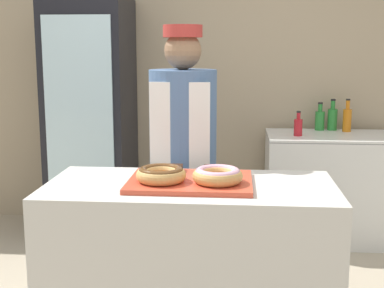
{
  "coord_description": "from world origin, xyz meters",
  "views": [
    {
      "loc": [
        0.22,
        -2.51,
        1.54
      ],
      "look_at": [
        0.0,
        0.1,
        1.06
      ],
      "focal_mm": 50.0,
      "sensor_mm": 36.0,
      "label": 1
    }
  ],
  "objects_px": {
    "serving_tray": "(190,182)",
    "bottle_green": "(332,118)",
    "donut_chocolate_glaze": "(161,174)",
    "baker_person": "(183,160)",
    "chest_freezer": "(334,187)",
    "bottle_green_b": "(320,120)",
    "brownie_back_left": "(174,168)",
    "bottle_orange": "(347,119)",
    "donut_light_glaze": "(218,175)",
    "brownie_back_right": "(212,169)",
    "bottle_red": "(298,126)",
    "beverage_fridge": "(92,119)"
  },
  "relations": [
    {
      "from": "brownie_back_left",
      "to": "brownie_back_right",
      "type": "relative_size",
      "value": 1.0
    },
    {
      "from": "brownie_back_left",
      "to": "baker_person",
      "type": "distance_m",
      "value": 0.45
    },
    {
      "from": "donut_light_glaze",
      "to": "bottle_orange",
      "type": "bearing_deg",
      "value": 63.28
    },
    {
      "from": "beverage_fridge",
      "to": "chest_freezer",
      "type": "bearing_deg",
      "value": 0.19
    },
    {
      "from": "brownie_back_left",
      "to": "bottle_orange",
      "type": "relative_size",
      "value": 0.31
    },
    {
      "from": "brownie_back_left",
      "to": "bottle_red",
      "type": "xyz_separation_m",
      "value": [
        0.8,
        1.49,
        0.01
      ]
    },
    {
      "from": "donut_light_glaze",
      "to": "bottle_green_b",
      "type": "distance_m",
      "value": 2.16
    },
    {
      "from": "donut_light_glaze",
      "to": "bottle_green_b",
      "type": "bearing_deg",
      "value": 68.98
    },
    {
      "from": "brownie_back_right",
      "to": "beverage_fridge",
      "type": "bearing_deg",
      "value": 124.06
    },
    {
      "from": "beverage_fridge",
      "to": "bottle_red",
      "type": "bearing_deg",
      "value": -2.5
    },
    {
      "from": "donut_chocolate_glaze",
      "to": "bottle_green_b",
      "type": "distance_m",
      "value": 2.27
    },
    {
      "from": "bottle_orange",
      "to": "bottle_green",
      "type": "distance_m",
      "value": 0.13
    },
    {
      "from": "donut_light_glaze",
      "to": "brownie_back_right",
      "type": "height_order",
      "value": "donut_light_glaze"
    },
    {
      "from": "donut_light_glaze",
      "to": "bottle_orange",
      "type": "height_order",
      "value": "bottle_orange"
    },
    {
      "from": "serving_tray",
      "to": "donut_chocolate_glaze",
      "type": "relative_size",
      "value": 2.49
    },
    {
      "from": "brownie_back_right",
      "to": "bottle_orange",
      "type": "relative_size",
      "value": 0.31
    },
    {
      "from": "bottle_orange",
      "to": "bottle_green",
      "type": "xyz_separation_m",
      "value": [
        -0.11,
        0.07,
        -0.0
      ]
    },
    {
      "from": "donut_light_glaze",
      "to": "beverage_fridge",
      "type": "bearing_deg",
      "value": 121.51
    },
    {
      "from": "chest_freezer",
      "to": "bottle_green_b",
      "type": "height_order",
      "value": "bottle_green_b"
    },
    {
      "from": "bottle_green_b",
      "to": "bottle_orange",
      "type": "bearing_deg",
      "value": -15.66
    },
    {
      "from": "donut_chocolate_glaze",
      "to": "baker_person",
      "type": "height_order",
      "value": "baker_person"
    },
    {
      "from": "donut_light_glaze",
      "to": "bottle_red",
      "type": "height_order",
      "value": "bottle_red"
    },
    {
      "from": "serving_tray",
      "to": "donut_light_glaze",
      "type": "xyz_separation_m",
      "value": [
        0.13,
        -0.06,
        0.05
      ]
    },
    {
      "from": "serving_tray",
      "to": "beverage_fridge",
      "type": "distance_m",
      "value": 1.98
    },
    {
      "from": "serving_tray",
      "to": "brownie_back_left",
      "type": "xyz_separation_m",
      "value": [
        -0.1,
        0.16,
        0.03
      ]
    },
    {
      "from": "chest_freezer",
      "to": "brownie_back_left",
      "type": "bearing_deg",
      "value": -125.2
    },
    {
      "from": "beverage_fridge",
      "to": "baker_person",
      "type": "bearing_deg",
      "value": -52.42
    },
    {
      "from": "brownie_back_right",
      "to": "bottle_green",
      "type": "height_order",
      "value": "bottle_green"
    },
    {
      "from": "serving_tray",
      "to": "bottle_green_b",
      "type": "bearing_deg",
      "value": 65.09
    },
    {
      "from": "serving_tray",
      "to": "bottle_orange",
      "type": "xyz_separation_m",
      "value": [
        1.12,
        1.9,
        0.07
      ]
    },
    {
      "from": "serving_tray",
      "to": "baker_person",
      "type": "xyz_separation_m",
      "value": [
        -0.1,
        0.61,
        -0.02
      ]
    },
    {
      "from": "bottle_green",
      "to": "brownie_back_left",
      "type": "bearing_deg",
      "value": -121.57
    },
    {
      "from": "brownie_back_left",
      "to": "bottle_red",
      "type": "relative_size",
      "value": 0.44
    },
    {
      "from": "chest_freezer",
      "to": "bottle_red",
      "type": "bearing_deg",
      "value": -165.67
    },
    {
      "from": "serving_tray",
      "to": "bottle_green",
      "type": "xyz_separation_m",
      "value": [
        1.02,
        1.97,
        0.06
      ]
    },
    {
      "from": "donut_chocolate_glaze",
      "to": "bottle_red",
      "type": "height_order",
      "value": "bottle_red"
    },
    {
      "from": "bottle_green",
      "to": "bottle_green_b",
      "type": "relative_size",
      "value": 1.12
    },
    {
      "from": "donut_light_glaze",
      "to": "bottle_green",
      "type": "distance_m",
      "value": 2.21
    },
    {
      "from": "brownie_back_right",
      "to": "bottle_green",
      "type": "bearing_deg",
      "value": 63.18
    },
    {
      "from": "donut_light_glaze",
      "to": "brownie_back_left",
      "type": "xyz_separation_m",
      "value": [
        -0.23,
        0.22,
        -0.02
      ]
    },
    {
      "from": "baker_person",
      "to": "chest_freezer",
      "type": "height_order",
      "value": "baker_person"
    },
    {
      "from": "brownie_back_left",
      "to": "baker_person",
      "type": "xyz_separation_m",
      "value": [
        0.0,
        0.44,
        -0.05
      ]
    },
    {
      "from": "donut_light_glaze",
      "to": "brownie_back_right",
      "type": "distance_m",
      "value": 0.22
    },
    {
      "from": "serving_tray",
      "to": "brownie_back_left",
      "type": "height_order",
      "value": "brownie_back_left"
    },
    {
      "from": "brownie_back_right",
      "to": "bottle_red",
      "type": "relative_size",
      "value": 0.44
    },
    {
      "from": "donut_light_glaze",
      "to": "brownie_back_right",
      "type": "relative_size",
      "value": 2.84
    },
    {
      "from": "donut_chocolate_glaze",
      "to": "brownie_back_right",
      "type": "relative_size",
      "value": 2.84
    },
    {
      "from": "serving_tray",
      "to": "brownie_back_left",
      "type": "bearing_deg",
      "value": 121.32
    },
    {
      "from": "serving_tray",
      "to": "baker_person",
      "type": "relative_size",
      "value": 0.36
    },
    {
      "from": "bottle_orange",
      "to": "bottle_green_b",
      "type": "distance_m",
      "value": 0.22
    }
  ]
}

